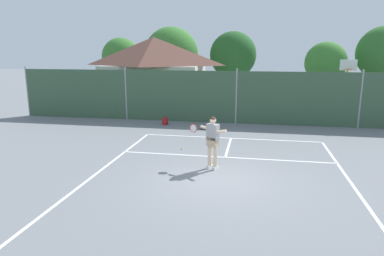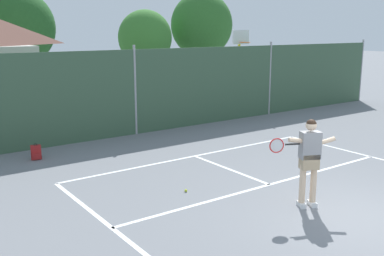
{
  "view_description": "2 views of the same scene",
  "coord_description": "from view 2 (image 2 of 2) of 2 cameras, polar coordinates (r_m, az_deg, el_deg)",
  "views": [
    {
      "loc": [
        1.05,
        -10.34,
        4.04
      ],
      "look_at": [
        -1.55,
        3.77,
        0.81
      ],
      "focal_mm": 32.31,
      "sensor_mm": 36.0,
      "label": 1
    },
    {
      "loc": [
        -7.44,
        -4.74,
        3.63
      ],
      "look_at": [
        -0.28,
        5.24,
        0.92
      ],
      "focal_mm": 42.35,
      "sensor_mm": 36.0,
      "label": 2
    }
  ],
  "objects": [
    {
      "name": "court_markings",
      "position": [
        9.88,
        17.37,
        -9.7
      ],
      "size": [
        8.3,
        11.1,
        0.01
      ],
      "color": "white",
      "rests_on": "ground"
    },
    {
      "name": "tennis_ball",
      "position": [
        10.36,
        -0.77,
        -7.87
      ],
      "size": [
        0.07,
        0.07,
        0.07
      ],
      "primitive_type": "sphere",
      "color": "#CCE033",
      "rests_on": "ground"
    },
    {
      "name": "tennis_player",
      "position": [
        9.51,
        14.52,
        -3.33
      ],
      "size": [
        1.36,
        0.59,
        1.85
      ],
      "color": "silver",
      "rests_on": "ground"
    },
    {
      "name": "treeline_backdrop",
      "position": [
        25.39,
        -20.09,
        11.68
      ],
      "size": [
        25.68,
        4.25,
        6.06
      ],
      "color": "brown",
      "rests_on": "ground"
    },
    {
      "name": "basketball_hoop",
      "position": [
        20.4,
        6.04,
        8.67
      ],
      "size": [
        0.9,
        0.67,
        3.55
      ],
      "color": "yellow",
      "rests_on": "ground"
    },
    {
      "name": "ground_plane",
      "position": [
        9.54,
        20.51,
        -10.76
      ],
      "size": [
        120.0,
        120.0,
        0.0
      ],
      "primitive_type": "plane",
      "color": "slate"
    },
    {
      "name": "chainlink_fence",
      "position": [
        15.77,
        -7.17,
        4.48
      ],
      "size": [
        26.09,
        0.09,
        3.08
      ],
      "color": "#38563D",
      "rests_on": "ground"
    },
    {
      "name": "backpack_red",
      "position": [
        13.54,
        -19.04,
        -2.96
      ],
      "size": [
        0.31,
        0.29,
        0.46
      ],
      "color": "maroon",
      "rests_on": "ground"
    }
  ]
}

